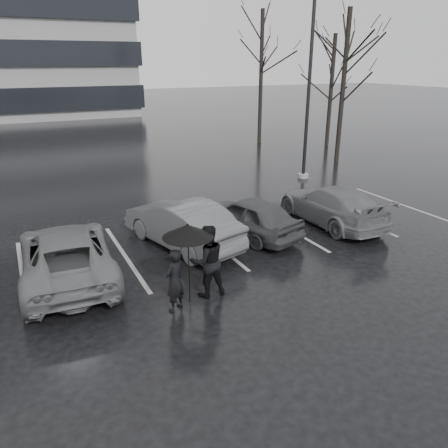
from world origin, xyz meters
name	(u,v)px	position (x,y,z in m)	size (l,w,h in m)	color
ground	(230,276)	(0.00, 0.00, 0.00)	(160.00, 160.00, 0.00)	black
car_main	(249,216)	(1.88, 2.34, 0.65)	(1.54, 3.83, 1.30)	black
car_west_a	(182,223)	(-0.38, 2.53, 0.72)	(1.53, 4.40, 1.45)	#313134
car_west_b	(66,254)	(-3.87, 1.82, 0.68)	(2.25, 4.87, 1.35)	#464648
car_east	(332,205)	(5.08, 2.08, 0.66)	(1.85, 4.56, 1.32)	#464648
pedestrian_left	(175,280)	(-1.89, -0.95, 0.76)	(0.55, 0.36, 1.52)	black
pedestrian_right	(207,261)	(-0.93, -0.63, 0.91)	(0.89, 0.69, 1.82)	black
umbrella	(188,231)	(-1.46, -0.74, 1.82)	(1.18, 1.18, 1.99)	black
lamp_post	(309,87)	(7.99, 7.70, 4.29)	(0.51, 0.51, 9.37)	gray
stall_stripes	(170,248)	(-0.80, 2.50, 0.00)	(19.72, 5.00, 0.00)	gray
tree_east	(343,88)	(12.00, 10.00, 4.00)	(0.26, 0.26, 8.00)	black
tree_ne	(331,92)	(14.50, 14.00, 3.50)	(0.26, 0.26, 7.00)	black
tree_north	(261,79)	(11.00, 17.00, 4.25)	(0.26, 0.26, 8.50)	black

